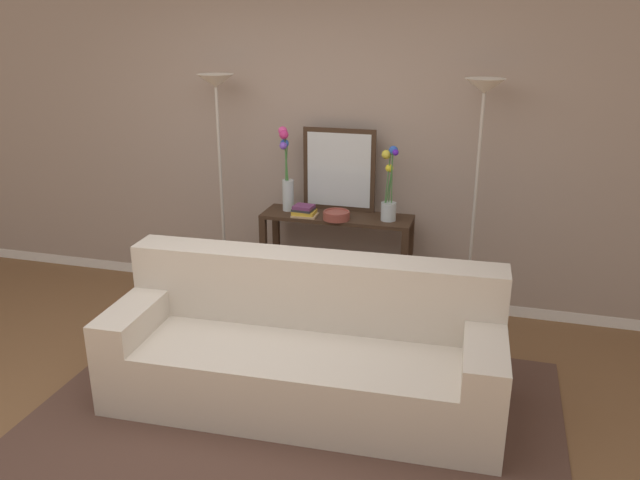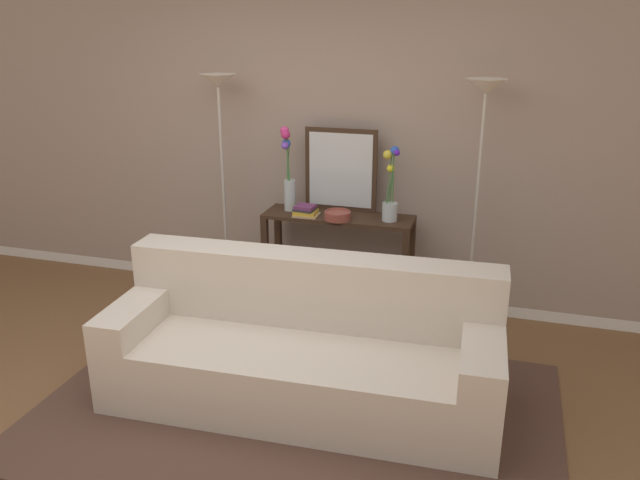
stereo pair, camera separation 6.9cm
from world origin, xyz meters
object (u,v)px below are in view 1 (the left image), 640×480
Objects in this scene: vase_short_flowers at (389,192)px; fruit_bowl at (336,215)px; book_row_under_console at (301,301)px; floor_lamp_left at (218,127)px; floor_lamp_right at (480,138)px; couch at (305,354)px; console_table at (337,247)px; wall_mirror at (339,170)px; vase_tall_flowers at (286,174)px; book_stack at (304,211)px.

vase_short_flowers is 0.43m from fruit_bowl.
fruit_bowl is at bearing -18.00° from book_row_under_console.
floor_lamp_right reaches higher than floor_lamp_left.
couch reaches higher than book_row_under_console.
couch is 11.76× the size of fruit_bowl.
console_table is 5.73× the size of fruit_bowl.
floor_lamp_left is 1.99m from floor_lamp_right.
floor_lamp_left is at bearing -170.79° from wall_mirror.
floor_lamp_left is at bearing 179.85° from vase_short_flowers.
vase_tall_flowers is 1.87× the size of book_row_under_console.
vase_short_flowers is (-0.63, -0.00, -0.44)m from floor_lamp_right.
floor_lamp_left is 3.32× the size of vase_short_flowers.
fruit_bowl is (0.05, -0.25, -0.29)m from wall_mirror.
couch is at bearing -71.41° from book_row_under_console.
vase_short_flowers is at bearing 6.48° from book_stack.
floor_lamp_left is (-1.08, 1.26, 1.15)m from couch.
wall_mirror is at bearing 9.21° from floor_lamp_left.
vase_tall_flowers is at bearing 177.64° from vase_short_flowers.
floor_lamp_right is 0.77m from vase_short_flowers.
book_stack is at bearing -133.42° from wall_mirror.
floor_lamp_right reaches higher than book_stack.
floor_lamp_right is at bearing 5.55° from fruit_bowl.
console_table is at bearing -3.04° from vase_tall_flowers.
floor_lamp_right is at bearing -1.19° from vase_tall_flowers.
book_stack is 0.81m from book_row_under_console.
vase_tall_flowers reaches higher than wall_mirror.
console_table is at bearing 178.34° from vase_short_flowers.
vase_short_flowers reaches higher than console_table.
vase_tall_flowers reaches higher than fruit_bowl.
book_row_under_console is (-0.28, -0.14, -1.09)m from wall_mirror.
fruit_bowl is at bearing -166.06° from vase_short_flowers.
fruit_bowl is (0.98, -0.10, -0.61)m from floor_lamp_left.
wall_mirror is 3.34× the size of book_stack.
console_table is 0.63× the size of floor_lamp_left.
floor_lamp_right is 2.90× the size of wall_mirror.
floor_lamp_left reaches higher than vase_tall_flowers.
floor_lamp_right is (0.91, 1.26, 1.16)m from couch.
floor_lamp_left reaches higher than wall_mirror.
floor_lamp_left reaches higher than vase_short_flowers.
floor_lamp_right is 1.41m from book_stack.
floor_lamp_left reaches higher than fruit_bowl.
wall_mirror reaches higher than fruit_bowl.
floor_lamp_left reaches higher than console_table.
floor_lamp_left is 5.25× the size of book_row_under_console.
book_stack is at bearing -53.09° from book_row_under_console.
vase_tall_flowers is 3.26× the size of fruit_bowl.
floor_lamp_left reaches higher than book_stack.
floor_lamp_right is 5.30× the size of book_row_under_console.
console_table is at bearing -80.82° from wall_mirror.
couch is at bearing -49.31° from floor_lamp_left.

